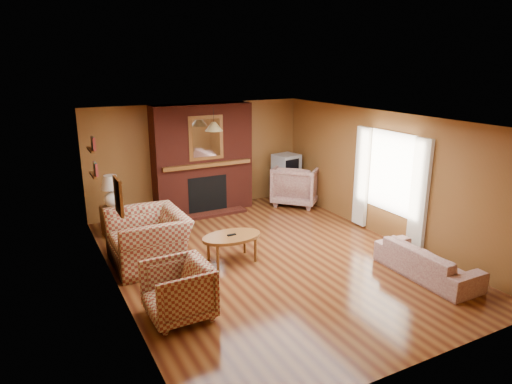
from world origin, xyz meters
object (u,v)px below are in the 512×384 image
side_table (114,220)px  crt_tv (286,165)px  table_lamp (111,189)px  tv_stand (286,187)px  floral_sofa (427,261)px  coffee_table (232,238)px  plaid_loveseat (148,239)px  plaid_armchair (178,291)px  fireplace (203,160)px  floral_armchair (297,185)px

side_table → crt_tv: (4.15, 0.34, 0.62)m
table_lamp → tv_stand: bearing=4.8°
table_lamp → crt_tv: bearing=4.7°
floral_sofa → side_table: 5.78m
coffee_table → side_table: side_table is taller
plaid_loveseat → plaid_armchair: bearing=-3.7°
coffee_table → table_lamp: size_ratio=1.64×
fireplace → floral_sofa: fireplace is taller
fireplace → table_lamp: size_ratio=3.82×
coffee_table → crt_tv: crt_tv is taller
floral_armchair → table_lamp: size_ratio=1.65×
plaid_armchair → coffee_table: 1.86m
floral_sofa → tv_stand: (0.15, 4.52, 0.07)m
plaid_loveseat → tv_stand: size_ratio=2.07×
plaid_loveseat → floral_armchair: 4.31m
floral_sofa → coffee_table: floral_sofa is taller
plaid_armchair → side_table: 3.51m
floral_sofa → crt_tv: (0.15, 4.51, 0.65)m
plaid_loveseat → coffee_table: plaid_loveseat is taller
side_table → floral_sofa: bearing=-46.2°
fireplace → plaid_armchair: bearing=-115.8°
plaid_armchair → table_lamp: size_ratio=1.33×
plaid_armchair → fireplace: bearing=153.1°
table_lamp → tv_stand: (4.15, 0.35, -0.59)m
tv_stand → floral_armchair: bearing=-81.3°
fireplace → tv_stand: bearing=-5.1°
floral_sofa → tv_stand: bearing=-1.5°
floral_armchair → table_lamp: 4.25m
floral_armchair → side_table: size_ratio=1.86×
plaid_armchair → floral_armchair: floral_armchair is taller
plaid_loveseat → floral_armchair: (3.98, 1.66, 0.04)m
coffee_table → table_lamp: (-1.51, 2.23, 0.49)m
floral_armchair → coffee_table: bearing=86.1°
plaid_loveseat → side_table: size_ratio=2.40×
floral_armchair → coffee_table: floral_armchair is taller
plaid_loveseat → coffee_table: (1.26, -0.57, -0.02)m
fireplace → side_table: fireplace is taller
floral_sofa → floral_armchair: floral_armchair is taller
fireplace → side_table: 2.35m
fireplace → table_lamp: (-2.10, -0.53, -0.27)m
plaid_loveseat → coffee_table: bearing=65.1°
fireplace → floral_armchair: size_ratio=2.31×
tv_stand → floral_sofa: bearing=-96.1°
table_lamp → crt_tv: size_ratio=1.01×
fireplace → table_lamp: fireplace is taller
fireplace → plaid_loveseat: fireplace is taller
plaid_loveseat → floral_armchair: floral_armchair is taller
plaid_armchair → table_lamp: bearing=-178.6°
side_table → table_lamp: (0.00, 0.00, 0.63)m
floral_sofa → table_lamp: size_ratio=2.72×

